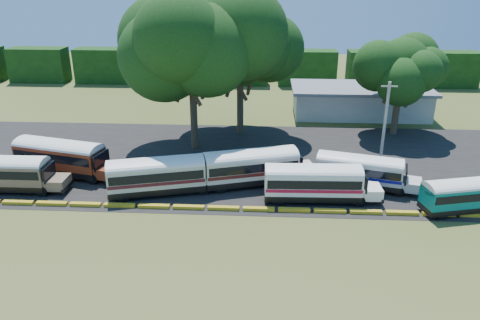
# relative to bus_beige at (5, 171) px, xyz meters

# --- Properties ---
(ground) EXTENTS (160.00, 160.00, 0.00)m
(ground) POSITION_rel_bus_beige_xyz_m (18.77, -3.64, -1.91)
(ground) COLOR #324918
(ground) RESTS_ON ground
(asphalt_strip) EXTENTS (64.00, 24.00, 0.02)m
(asphalt_strip) POSITION_rel_bus_beige_xyz_m (19.77, 8.36, -1.90)
(asphalt_strip) COLOR black
(asphalt_strip) RESTS_ON ground
(curb) EXTENTS (53.70, 0.45, 0.30)m
(curb) POSITION_rel_bus_beige_xyz_m (18.77, -2.64, -1.76)
(curb) COLOR gold
(curb) RESTS_ON ground
(terminal_building) EXTENTS (19.00, 9.00, 4.00)m
(terminal_building) POSITION_rel_bus_beige_xyz_m (36.77, 26.36, 0.12)
(terminal_building) COLOR beige
(terminal_building) RESTS_ON ground
(treeline_backdrop) EXTENTS (130.00, 4.00, 6.00)m
(treeline_backdrop) POSITION_rel_bus_beige_xyz_m (18.77, 44.36, 1.09)
(treeline_backdrop) COLOR black
(treeline_backdrop) RESTS_ON ground
(bus_beige) EXTENTS (10.15, 2.59, 3.33)m
(bus_beige) POSITION_rel_bus_beige_xyz_m (0.00, 0.00, 0.00)
(bus_beige) COLOR black
(bus_beige) RESTS_ON ground
(bus_red) EXTENTS (11.25, 5.28, 3.59)m
(bus_red) POSITION_rel_bus_beige_xyz_m (3.74, 3.84, 0.15)
(bus_red) COLOR black
(bus_red) RESTS_ON ground
(bus_cream_west) EXTENTS (10.85, 5.27, 3.47)m
(bus_cream_west) POSITION_rel_bus_beige_xyz_m (14.20, 0.15, 0.05)
(bus_cream_west) COLOR black
(bus_cream_west) RESTS_ON ground
(bus_cream_east) EXTENTS (11.02, 5.64, 3.53)m
(bus_cream_east) POSITION_rel_bus_beige_xyz_m (22.62, 2.57, 0.08)
(bus_cream_east) COLOR black
(bus_cream_east) RESTS_ON ground
(bus_white_red) EXTENTS (10.32, 2.85, 3.37)m
(bus_white_red) POSITION_rel_bus_beige_xyz_m (28.14, -0.46, -0.01)
(bus_white_red) COLOR black
(bus_white_red) RESTS_ON ground
(bus_white_blue) EXTENTS (9.81, 4.73, 3.13)m
(bus_white_blue) POSITION_rel_bus_beige_xyz_m (32.71, 2.60, -0.14)
(bus_white_blue) COLOR black
(bus_white_blue) RESTS_ON ground
(bus_teal) EXTENTS (9.21, 4.23, 2.94)m
(bus_teal) POSITION_rel_bus_beige_xyz_m (40.76, -1.75, -0.22)
(bus_teal) COLOR black
(bus_teal) RESTS_ON ground
(tree_west) EXTENTS (13.63, 13.63, 16.89)m
(tree_west) POSITION_rel_bus_beige_xyz_m (15.66, 12.13, 9.95)
(tree_west) COLOR #3B281D
(tree_west) RESTS_ON ground
(tree_center) EXTENTS (10.94, 10.94, 14.09)m
(tree_center) POSITION_rel_bus_beige_xyz_m (20.56, 17.78, 8.12)
(tree_center) COLOR #3B281D
(tree_center) RESTS_ON ground
(tree_east) EXTENTS (8.48, 8.48, 11.74)m
(tree_east) POSITION_rel_bus_beige_xyz_m (39.66, 18.38, 6.65)
(tree_east) COLOR #3B281D
(tree_east) RESTS_ON ground
(utility_pole) EXTENTS (1.60, 0.30, 8.92)m
(utility_pole) POSITION_rel_bus_beige_xyz_m (35.65, 7.63, 2.66)
(utility_pole) COLOR gray
(utility_pole) RESTS_ON ground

